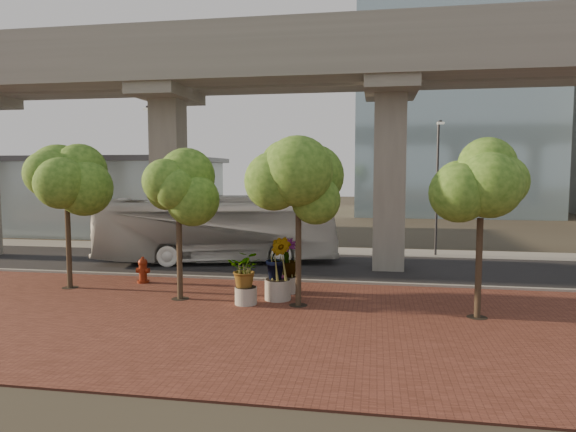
# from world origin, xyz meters

# --- Properties ---
(ground) EXTENTS (160.00, 160.00, 0.00)m
(ground) POSITION_xyz_m (0.00, 0.00, 0.00)
(ground) COLOR #332E25
(ground) RESTS_ON ground
(brick_plaza) EXTENTS (70.00, 13.00, 0.06)m
(brick_plaza) POSITION_xyz_m (0.00, -8.00, 0.03)
(brick_plaza) COLOR brown
(brick_plaza) RESTS_ON ground
(asphalt_road) EXTENTS (90.00, 8.00, 0.04)m
(asphalt_road) POSITION_xyz_m (0.00, 2.00, 0.02)
(asphalt_road) COLOR black
(asphalt_road) RESTS_ON ground
(curb_strip) EXTENTS (70.00, 0.25, 0.16)m
(curb_strip) POSITION_xyz_m (0.00, -2.00, 0.08)
(curb_strip) COLOR gray
(curb_strip) RESTS_ON ground
(far_sidewalk) EXTENTS (90.00, 3.00, 0.06)m
(far_sidewalk) POSITION_xyz_m (0.00, 7.50, 0.03)
(far_sidewalk) COLOR gray
(far_sidewalk) RESTS_ON ground
(transit_viaduct) EXTENTS (72.00, 5.60, 12.40)m
(transit_viaduct) POSITION_xyz_m (0.00, 2.00, 7.29)
(transit_viaduct) COLOR gray
(transit_viaduct) RESTS_ON ground
(station_pavilion) EXTENTS (23.00, 13.00, 6.30)m
(station_pavilion) POSITION_xyz_m (-20.00, 16.00, 3.22)
(station_pavilion) COLOR #AFC4C8
(station_pavilion) RESTS_ON ground
(transit_bus) EXTENTS (13.59, 5.90, 3.69)m
(transit_bus) POSITION_xyz_m (-3.36, 2.43, 1.84)
(transit_bus) COLOR silver
(transit_bus) RESTS_ON ground
(fire_hydrant) EXTENTS (0.59, 0.53, 1.19)m
(fire_hydrant) POSITION_xyz_m (-5.06, -3.43, 0.63)
(fire_hydrant) COLOR maroon
(fire_hydrant) RESTS_ON ground
(planter_front) EXTENTS (1.87, 1.87, 2.06)m
(planter_front) POSITION_xyz_m (0.50, -6.32, 1.31)
(planter_front) COLOR #A39F93
(planter_front) RESTS_ON ground
(planter_right) EXTENTS (2.12, 2.12, 2.26)m
(planter_right) POSITION_xyz_m (1.72, -4.23, 1.43)
(planter_right) COLOR #A9A299
(planter_right) RESTS_ON ground
(planter_left) EXTENTS (2.29, 2.29, 2.52)m
(planter_left) POSITION_xyz_m (1.57, -5.43, 1.59)
(planter_left) COLOR #AFAC9E
(planter_left) RESTS_ON ground
(street_tree_far_west) EXTENTS (3.94, 3.94, 6.68)m
(street_tree_far_west) POSITION_xyz_m (-7.75, -4.91, 4.92)
(street_tree_far_west) COLOR #463928
(street_tree_far_west) RESTS_ON ground
(street_tree_near_west) EXTENTS (3.45, 3.45, 6.05)m
(street_tree_near_west) POSITION_xyz_m (-2.28, -5.97, 4.51)
(street_tree_near_west) COLOR #463928
(street_tree_near_west) RESTS_ON ground
(street_tree_near_east) EXTENTS (3.86, 3.86, 6.37)m
(street_tree_near_east) POSITION_xyz_m (2.50, -6.16, 4.65)
(street_tree_near_east) COLOR #463928
(street_tree_near_east) RESTS_ON ground
(street_tree_far_east) EXTENTS (3.34, 3.34, 5.97)m
(street_tree_far_east) POSITION_xyz_m (8.86, -6.70, 4.48)
(street_tree_far_east) COLOR #463928
(street_tree_far_east) RESTS_ON ground
(streetlamp_west) EXTENTS (0.45, 1.32, 9.11)m
(streetlamp_west) POSITION_xyz_m (-8.65, 6.15, 5.31)
(streetlamp_west) COLOR #323137
(streetlamp_west) RESTS_ON ground
(streetlamp_east) EXTENTS (0.40, 1.16, 8.02)m
(streetlamp_east) POSITION_xyz_m (8.95, 6.79, 4.68)
(streetlamp_east) COLOR #2C2C31
(streetlamp_east) RESTS_ON ground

